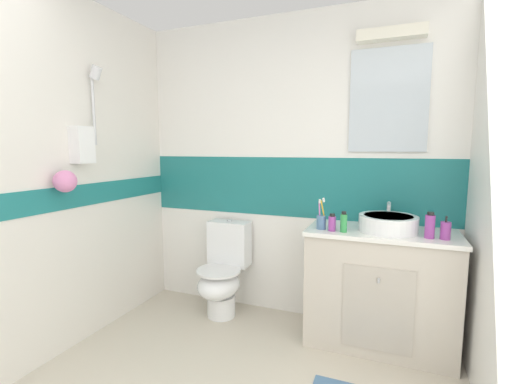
# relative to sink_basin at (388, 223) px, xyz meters

# --- Properties ---
(wall_back_tiled) EXTENTS (3.20, 0.20, 2.50)m
(wall_back_tiled) POSITION_rel_sink_basin_xyz_m (-0.78, 0.31, 0.35)
(wall_back_tiled) COLOR white
(wall_back_tiled) RESTS_ON ground_plane
(wall_left_shower_alcove) EXTENTS (0.27, 3.48, 2.50)m
(wall_left_shower_alcove) POSITION_rel_sink_basin_xyz_m (-2.14, -0.94, 0.34)
(wall_left_shower_alcove) COLOR silver
(wall_left_shower_alcove) RESTS_ON ground_plane
(vanity_cabinet) EXTENTS (1.02, 0.51, 0.85)m
(vanity_cabinet) POSITION_rel_sink_basin_xyz_m (-0.04, 0.02, -0.48)
(vanity_cabinet) COLOR beige
(vanity_cabinet) RESTS_ON ground_plane
(sink_basin) EXTENTS (0.40, 0.44, 0.18)m
(sink_basin) POSITION_rel_sink_basin_xyz_m (0.00, 0.00, 0.00)
(sink_basin) COLOR white
(sink_basin) RESTS_ON vanity_cabinet
(toilet) EXTENTS (0.37, 0.50, 0.81)m
(toilet) POSITION_rel_sink_basin_xyz_m (-1.30, 0.02, -0.54)
(toilet) COLOR white
(toilet) RESTS_ON ground_plane
(toothbrush_cup) EXTENTS (0.07, 0.07, 0.23)m
(toothbrush_cup) POSITION_rel_sink_basin_xyz_m (-0.45, -0.10, -0.00)
(toothbrush_cup) COLOR #4C7299
(toothbrush_cup) RESTS_ON vanity_cabinet
(soap_dispenser) EXTENTS (0.06, 0.06, 0.15)m
(soap_dispenser) POSITION_rel_sink_basin_xyz_m (0.34, -0.10, -0.00)
(soap_dispenser) COLOR #993F99
(soap_dispenser) RESTS_ON vanity_cabinet
(mouthwash_bottle) EXTENTS (0.06, 0.06, 0.17)m
(mouthwash_bottle) POSITION_rel_sink_basin_xyz_m (0.25, -0.11, 0.02)
(mouthwash_bottle) COLOR #993F99
(mouthwash_bottle) RESTS_ON vanity_cabinet
(deodorant_spray_can) EXTENTS (0.05, 0.05, 0.14)m
(deodorant_spray_can) POSITION_rel_sink_basin_xyz_m (-0.28, -0.14, 0.01)
(deodorant_spray_can) COLOR green
(deodorant_spray_can) RESTS_ON vanity_cabinet
(lotion_bottle_short) EXTENTS (0.05, 0.05, 0.12)m
(lotion_bottle_short) POSITION_rel_sink_basin_xyz_m (-0.36, -0.13, -0.00)
(lotion_bottle_short) COLOR #993F99
(lotion_bottle_short) RESTS_ON vanity_cabinet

